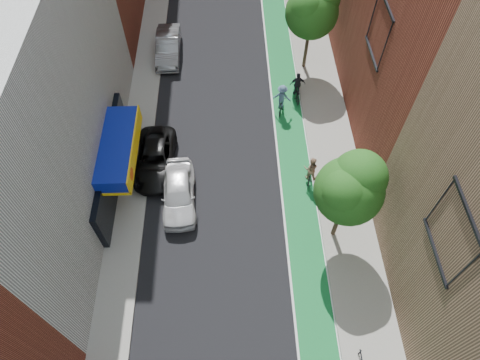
{
  "coord_description": "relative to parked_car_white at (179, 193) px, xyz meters",
  "views": [
    {
      "loc": [
        0.09,
        -1.05,
        21.3
      ],
      "look_at": [
        0.52,
        12.82,
        1.5
      ],
      "focal_mm": 32.0,
      "sensor_mm": 36.0,
      "label": 1
    }
  ],
  "objects": [
    {
      "name": "bike_lane",
      "position": [
        7.02,
        13.47,
        -0.79
      ],
      "size": [
        2.0,
        68.0,
        0.01
      ],
      "primitive_type": "cube",
      "color": "#126A33",
      "rests_on": "ground"
    },
    {
      "name": "sidewalk_left",
      "position": [
        -2.98,
        13.47,
        -0.72
      ],
      "size": [
        2.0,
        68.0,
        0.15
      ],
      "primitive_type": "cube",
      "color": "gray",
      "rests_on": "ground"
    },
    {
      "name": "sidewalk_right",
      "position": [
        9.52,
        13.47,
        -0.72
      ],
      "size": [
        3.0,
        68.0,
        0.15
      ],
      "primitive_type": "cube",
      "color": "gray",
      "rests_on": "ground"
    },
    {
      "name": "building_left_white",
      "position": [
        -7.98,
        1.47,
        5.2
      ],
      "size": [
        8.0,
        20.0,
        12.0
      ],
      "primitive_type": "cube",
      "color": "silver",
      "rests_on": "ground"
    },
    {
      "name": "tree_near",
      "position": [
        8.67,
        -2.51,
        3.86
      ],
      "size": [
        3.4,
        3.36,
        6.42
      ],
      "color": "#332619",
      "rests_on": "ground"
    },
    {
      "name": "tree_mid",
      "position": [
        8.67,
        11.49,
        4.09
      ],
      "size": [
        3.55,
        3.53,
        6.74
      ],
      "color": "#332619",
      "rests_on": "ground"
    },
    {
      "name": "parked_car_white",
      "position": [
        0.0,
        0.0,
        0.0
      ],
      "size": [
        2.17,
        4.8,
        1.6
      ],
      "primitive_type": "imported",
      "rotation": [
        0.0,
        0.0,
        0.06
      ],
      "color": "silver",
      "rests_on": "ground"
    },
    {
      "name": "parked_car_black",
      "position": [
        -1.58,
        2.58,
        -0.1
      ],
      "size": [
        2.36,
        5.05,
        1.4
      ],
      "primitive_type": "imported",
      "rotation": [
        0.0,
        0.0,
        -0.01
      ],
      "color": "black",
      "rests_on": "ground"
    },
    {
      "name": "parked_car_silver",
      "position": [
        -1.46,
        13.2,
        -0.0
      ],
      "size": [
        1.77,
        4.87,
        1.6
      ],
      "primitive_type": "imported",
      "rotation": [
        0.0,
        0.0,
        0.02
      ],
      "color": "gray",
      "rests_on": "ground"
    },
    {
      "name": "cyclist_lane_near",
      "position": [
        7.72,
        1.14,
        0.14
      ],
      "size": [
        0.99,
        1.58,
        2.1
      ],
      "rotation": [
        0.0,
        0.0,
        2.9
      ],
      "color": "black",
      "rests_on": "ground"
    },
    {
      "name": "cyclist_lane_mid",
      "position": [
        7.72,
        8.28,
        0.01
      ],
      "size": [
        1.06,
        1.81,
        2.14
      ],
      "rotation": [
        0.0,
        0.0,
        3.18
      ],
      "color": "black",
      "rests_on": "ground"
    },
    {
      "name": "cyclist_lane_far",
      "position": [
        6.54,
        7.09,
        0.2
      ],
      "size": [
        1.31,
        1.71,
        2.17
      ],
      "rotation": [
        0.0,
        0.0,
        2.89
      ],
      "color": "black",
      "rests_on": "ground"
    }
  ]
}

